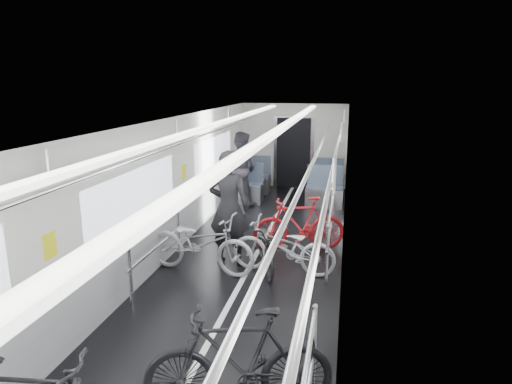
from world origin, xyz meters
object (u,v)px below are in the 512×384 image
at_px(bike_right_near, 239,362).
at_px(bike_right_mid, 283,247).
at_px(bike_right_far, 299,224).
at_px(person_seated, 241,168).
at_px(person_standing, 229,208).
at_px(bike_left_far, 200,243).
at_px(bike_aisle, 266,245).

bearing_deg(bike_right_near, bike_right_mid, 166.05).
height_order(bike_right_far, person_seated, person_seated).
bearing_deg(bike_right_mid, person_seated, -152.75).
height_order(bike_right_near, bike_right_far, bike_right_near).
relative_size(bike_right_near, person_seated, 0.96).
distance_m(person_standing, person_seated, 3.86).
relative_size(bike_right_near, person_standing, 0.90).
relative_size(bike_right_mid, person_standing, 0.87).
distance_m(bike_left_far, bike_right_mid, 1.33).
xyz_separation_m(bike_right_far, person_standing, (-1.08, -0.81, 0.47)).
distance_m(bike_right_near, bike_right_far, 4.26).
height_order(bike_aisle, person_standing, person_standing).
xyz_separation_m(bike_right_mid, bike_aisle, (-0.30, 0.14, -0.03)).
bearing_deg(bike_right_mid, bike_right_far, 177.67).
relative_size(bike_left_far, bike_aisle, 1.20).
xyz_separation_m(bike_right_mid, person_seated, (-1.63, 4.03, 0.47)).
xyz_separation_m(bike_left_far, bike_right_mid, (1.31, 0.20, -0.05)).
bearing_deg(bike_right_near, bike_right_far, 163.97).
height_order(bike_left_far, bike_right_mid, bike_left_far).
xyz_separation_m(bike_left_far, bike_right_far, (1.45, 1.25, 0.01)).
bearing_deg(bike_left_far, person_seated, 12.83).
distance_m(bike_right_mid, person_standing, 1.11).
distance_m(bike_left_far, bike_right_near, 3.30).
height_order(bike_right_mid, bike_right_far, bike_right_far).
relative_size(bike_right_near, bike_aisle, 1.12).
bearing_deg(bike_right_near, person_seated, 178.28).
height_order(bike_left_far, bike_right_near, bike_right_near).
distance_m(bike_left_far, person_seated, 4.26).
bearing_deg(bike_left_far, bike_right_far, -40.78).
bearing_deg(person_standing, bike_aisle, 176.32).
distance_m(bike_right_mid, bike_aisle, 0.33).
height_order(bike_right_mid, bike_aisle, bike_right_mid).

